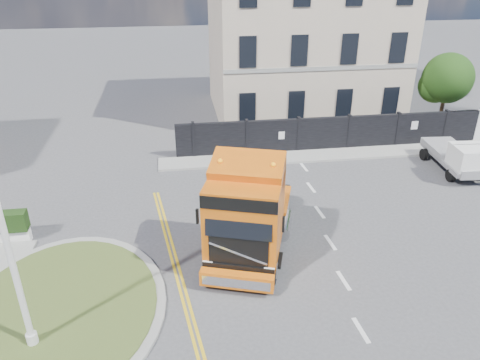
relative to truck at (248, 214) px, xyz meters
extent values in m
plane|color=#424244|center=(0.49, 0.77, -1.82)|extent=(120.00, 120.00, 0.00)
cylinder|color=gray|center=(-6.51, -2.23, -1.76)|extent=(6.80, 6.80, 0.12)
cylinder|color=#3B4F1F|center=(-6.51, -2.23, -1.68)|extent=(6.20, 6.20, 0.05)
cube|color=black|center=(6.49, 9.77, -0.82)|extent=(18.00, 0.25, 2.00)
cube|color=silver|center=(14.99, 9.77, -0.82)|extent=(2.60, 0.12, 2.00)
cube|color=#B2A38D|center=(6.49, 17.27, 3.68)|extent=(12.00, 10.00, 11.00)
cylinder|color=#382619|center=(14.99, 12.77, -0.62)|extent=(0.24, 0.24, 2.40)
sphere|color=black|center=(14.99, 12.77, 1.38)|extent=(3.20, 3.20, 3.20)
sphere|color=black|center=(14.49, 13.17, 0.78)|extent=(2.20, 2.20, 2.20)
cube|color=gray|center=(6.49, 8.87, -1.76)|extent=(20.00, 1.60, 0.12)
cube|color=black|center=(0.36, 1.08, -1.06)|extent=(4.37, 6.86, 0.46)
cube|color=#D35F0E|center=(-0.20, -0.61, 0.36)|extent=(3.24, 3.31, 2.85)
cube|color=#D35F0E|center=(0.13, 0.40, 1.53)|extent=(2.70, 1.67, 1.42)
cube|color=black|center=(-0.61, -1.84, 0.77)|extent=(2.14, 0.76, 1.07)
cube|color=#D35F0E|center=(-0.71, -2.15, -1.26)|extent=(2.52, 1.14, 0.56)
cylinder|color=black|center=(-1.50, -1.04, -1.29)|extent=(0.64, 1.11, 1.06)
cylinder|color=gray|center=(-1.50, -1.04, -1.29)|extent=(0.53, 0.67, 0.58)
cylinder|color=black|center=(0.59, -1.72, -1.29)|extent=(0.64, 1.11, 1.06)
cylinder|color=gray|center=(0.59, -1.72, -1.29)|extent=(0.53, 0.67, 0.58)
cylinder|color=black|center=(-0.37, 2.39, -1.29)|extent=(0.64, 1.11, 1.06)
cylinder|color=gray|center=(-0.37, 2.39, -1.29)|extent=(0.53, 0.67, 0.58)
cylinder|color=black|center=(1.72, 1.70, -1.29)|extent=(0.64, 1.11, 1.06)
cylinder|color=gray|center=(1.72, 1.70, -1.29)|extent=(0.53, 0.67, 0.58)
cylinder|color=black|center=(0.02, 3.55, -1.29)|extent=(0.64, 1.11, 1.06)
cylinder|color=gray|center=(0.02, 3.55, -1.29)|extent=(0.53, 0.67, 0.58)
cylinder|color=black|center=(2.10, 2.86, -1.29)|extent=(0.64, 1.11, 1.06)
cylinder|color=gray|center=(2.10, 2.86, -1.29)|extent=(0.53, 0.67, 0.58)
cube|color=slate|center=(12.06, 6.23, -1.18)|extent=(2.11, 4.53, 0.23)
cube|color=silver|center=(12.06, 4.86, -0.58)|extent=(1.87, 1.79, 1.19)
cylinder|color=black|center=(11.19, 4.86, -1.50)|extent=(0.23, 0.64, 0.64)
cylinder|color=black|center=(11.19, 7.61, -1.50)|extent=(0.23, 0.64, 0.64)
cylinder|color=black|center=(12.93, 7.61, -1.50)|extent=(0.23, 0.64, 0.64)
cylinder|color=silver|center=(-7.01, -3.67, 2.25)|extent=(0.18, 0.18, 8.14)
camera|label=1|loc=(-2.41, -14.70, 8.79)|focal=35.00mm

